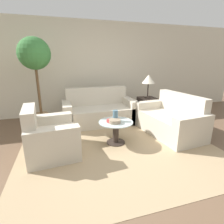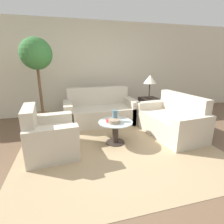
{
  "view_description": "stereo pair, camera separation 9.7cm",
  "coord_description": "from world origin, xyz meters",
  "px_view_note": "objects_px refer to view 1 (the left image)",
  "views": [
    {
      "loc": [
        -1.02,
        -2.26,
        1.53
      ],
      "look_at": [
        -0.07,
        0.91,
        0.55
      ],
      "focal_mm": 28.0,
      "sensor_mm": 36.0,
      "label": 1
    },
    {
      "loc": [
        -0.93,
        -2.29,
        1.53
      ],
      "look_at": [
        -0.07,
        0.91,
        0.55
      ],
      "focal_mm": 28.0,
      "sensor_mm": 36.0,
      "label": 2
    }
  ],
  "objects_px": {
    "sofa_main": "(99,112)",
    "table_lamp": "(148,80)",
    "loveseat": "(171,121)",
    "bowl": "(115,121)",
    "armchair": "(48,138)",
    "coffee_table": "(116,129)",
    "vase": "(115,116)",
    "potted_plant": "(35,61)",
    "book_stack": "(112,121)"
  },
  "relations": [
    {
      "from": "potted_plant",
      "to": "bowl",
      "type": "xyz_separation_m",
      "value": [
        1.37,
        -1.37,
        -1.06
      ]
    },
    {
      "from": "coffee_table",
      "to": "vase",
      "type": "relative_size",
      "value": 3.11
    },
    {
      "from": "coffee_table",
      "to": "sofa_main",
      "type": "bearing_deg",
      "value": 92.05
    },
    {
      "from": "potted_plant",
      "to": "vase",
      "type": "relative_size",
      "value": 9.77
    },
    {
      "from": "sofa_main",
      "to": "armchair",
      "type": "distance_m",
      "value": 1.75
    },
    {
      "from": "sofa_main",
      "to": "table_lamp",
      "type": "relative_size",
      "value": 3.02
    },
    {
      "from": "potted_plant",
      "to": "book_stack",
      "type": "height_order",
      "value": "potted_plant"
    },
    {
      "from": "table_lamp",
      "to": "potted_plant",
      "type": "xyz_separation_m",
      "value": [
        -2.65,
        0.19,
        0.47
      ]
    },
    {
      "from": "loveseat",
      "to": "armchair",
      "type": "bearing_deg",
      "value": -91.38
    },
    {
      "from": "vase",
      "to": "bowl",
      "type": "relative_size",
      "value": 0.95
    },
    {
      "from": "potted_plant",
      "to": "coffee_table",
      "type": "bearing_deg",
      "value": -42.6
    },
    {
      "from": "sofa_main",
      "to": "potted_plant",
      "type": "xyz_separation_m",
      "value": [
        -1.37,
        0.05,
        1.25
      ]
    },
    {
      "from": "loveseat",
      "to": "table_lamp",
      "type": "height_order",
      "value": "table_lamp"
    },
    {
      "from": "loveseat",
      "to": "bowl",
      "type": "bearing_deg",
      "value": -87.4
    },
    {
      "from": "table_lamp",
      "to": "loveseat",
      "type": "bearing_deg",
      "value": -86.09
    },
    {
      "from": "armchair",
      "to": "loveseat",
      "type": "distance_m",
      "value": 2.51
    },
    {
      "from": "armchair",
      "to": "loveseat",
      "type": "bearing_deg",
      "value": -90.98
    },
    {
      "from": "coffee_table",
      "to": "table_lamp",
      "type": "xyz_separation_m",
      "value": [
        1.23,
        1.11,
        0.78
      ]
    },
    {
      "from": "table_lamp",
      "to": "vase",
      "type": "height_order",
      "value": "table_lamp"
    },
    {
      "from": "table_lamp",
      "to": "bowl",
      "type": "xyz_separation_m",
      "value": [
        -1.27,
        -1.18,
        -0.59
      ]
    },
    {
      "from": "sofa_main",
      "to": "armchair",
      "type": "xyz_separation_m",
      "value": [
        -1.16,
        -1.31,
        -0.0
      ]
    },
    {
      "from": "armchair",
      "to": "bowl",
      "type": "relative_size",
      "value": 4.64
    },
    {
      "from": "bowl",
      "to": "book_stack",
      "type": "xyz_separation_m",
      "value": [
        -0.03,
        0.04,
        -0.0
      ]
    },
    {
      "from": "vase",
      "to": "loveseat",
      "type": "bearing_deg",
      "value": 3.83
    },
    {
      "from": "table_lamp",
      "to": "bowl",
      "type": "relative_size",
      "value": 2.71
    },
    {
      "from": "sofa_main",
      "to": "vase",
      "type": "distance_m",
      "value": 1.24
    },
    {
      "from": "book_stack",
      "to": "vase",
      "type": "bearing_deg",
      "value": 23.49
    },
    {
      "from": "table_lamp",
      "to": "potted_plant",
      "type": "height_order",
      "value": "potted_plant"
    },
    {
      "from": "armchair",
      "to": "bowl",
      "type": "distance_m",
      "value": 1.18
    },
    {
      "from": "potted_plant",
      "to": "bowl",
      "type": "bearing_deg",
      "value": -44.97
    },
    {
      "from": "armchair",
      "to": "bowl",
      "type": "xyz_separation_m",
      "value": [
        1.16,
        -0.01,
        0.19
      ]
    },
    {
      "from": "potted_plant",
      "to": "bowl",
      "type": "distance_m",
      "value": 2.21
    },
    {
      "from": "vase",
      "to": "book_stack",
      "type": "bearing_deg",
      "value": -138.56
    },
    {
      "from": "armchair",
      "to": "vase",
      "type": "relative_size",
      "value": 4.87
    },
    {
      "from": "loveseat",
      "to": "potted_plant",
      "type": "xyz_separation_m",
      "value": [
        -2.72,
        1.18,
        1.25
      ]
    },
    {
      "from": "armchair",
      "to": "potted_plant",
      "type": "height_order",
      "value": "potted_plant"
    },
    {
      "from": "table_lamp",
      "to": "book_stack",
      "type": "relative_size",
      "value": 2.82
    },
    {
      "from": "bowl",
      "to": "book_stack",
      "type": "distance_m",
      "value": 0.05
    },
    {
      "from": "loveseat",
      "to": "book_stack",
      "type": "xyz_separation_m",
      "value": [
        -1.37,
        -0.15,
        0.19
      ]
    },
    {
      "from": "bowl",
      "to": "vase",
      "type": "bearing_deg",
      "value": 66.66
    },
    {
      "from": "loveseat",
      "to": "potted_plant",
      "type": "bearing_deg",
      "value": -119.16
    },
    {
      "from": "armchair",
      "to": "table_lamp",
      "type": "relative_size",
      "value": 1.71
    },
    {
      "from": "armchair",
      "to": "potted_plant",
      "type": "distance_m",
      "value": 1.86
    },
    {
      "from": "potted_plant",
      "to": "vase",
      "type": "xyz_separation_m",
      "value": [
        1.42,
        -1.26,
        -0.99
      ]
    },
    {
      "from": "potted_plant",
      "to": "loveseat",
      "type": "bearing_deg",
      "value": -23.43
    },
    {
      "from": "sofa_main",
      "to": "armchair",
      "type": "height_order",
      "value": "sofa_main"
    },
    {
      "from": "loveseat",
      "to": "table_lamp",
      "type": "relative_size",
      "value": 2.67
    },
    {
      "from": "armchair",
      "to": "coffee_table",
      "type": "height_order",
      "value": "armchair"
    },
    {
      "from": "bowl",
      "to": "loveseat",
      "type": "bearing_deg",
      "value": 8.33
    },
    {
      "from": "coffee_table",
      "to": "bowl",
      "type": "bearing_deg",
      "value": -122.4
    }
  ]
}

